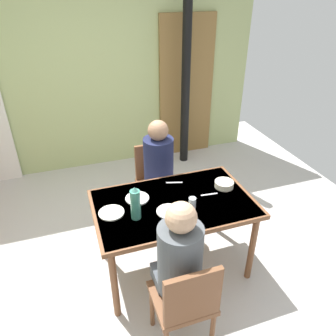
{
  "coord_description": "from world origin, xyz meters",
  "views": [
    {
      "loc": [
        -0.32,
        -2.1,
        2.36
      ],
      "look_at": [
        0.43,
        0.12,
        0.99
      ],
      "focal_mm": 34.69,
      "sensor_mm": 36.0,
      "label": 1
    }
  ],
  "objects": [
    {
      "name": "ground_plane",
      "position": [
        0.0,
        0.0,
        0.0
      ],
      "size": [
        5.9,
        5.9,
        0.0
      ],
      "primitive_type": "plane",
      "color": "beige"
    },
    {
      "name": "wall_back",
      "position": [
        0.0,
        2.25,
        1.37
      ],
      "size": [
        4.74,
        0.1,
        2.74
      ],
      "primitive_type": "cube",
      "color": "#ACBA7A",
      "rests_on": "ground_plane"
    },
    {
      "name": "door_wooden",
      "position": [
        1.41,
        2.17,
        1.0
      ],
      "size": [
        0.8,
        0.05,
        2.0
      ],
      "primitive_type": "cube",
      "color": "olive",
      "rests_on": "ground_plane"
    },
    {
      "name": "stove_pipe_column",
      "position": [
        1.29,
        1.9,
        1.37
      ],
      "size": [
        0.12,
        0.12,
        2.74
      ],
      "primitive_type": "cylinder",
      "color": "black",
      "rests_on": "ground_plane"
    },
    {
      "name": "dining_table",
      "position": [
        0.43,
        -0.03,
        0.66
      ],
      "size": [
        1.34,
        0.83,
        0.74
      ],
      "color": "brown",
      "rests_on": "ground_plane"
    },
    {
      "name": "chair_near_diner",
      "position": [
        0.25,
        -0.8,
        0.5
      ],
      "size": [
        0.4,
        0.4,
        0.87
      ],
      "color": "brown",
      "rests_on": "ground_plane"
    },
    {
      "name": "chair_far_diner",
      "position": [
        0.5,
        0.74,
        0.5
      ],
      "size": [
        0.4,
        0.4,
        0.87
      ],
      "rotation": [
        0.0,
        0.0,
        3.14
      ],
      "color": "brown",
      "rests_on": "ground_plane"
    },
    {
      "name": "person_near_diner",
      "position": [
        0.25,
        -0.66,
        0.78
      ],
      "size": [
        0.3,
        0.37,
        0.77
      ],
      "color": "#454B51",
      "rests_on": "ground_plane"
    },
    {
      "name": "person_far_diner",
      "position": [
        0.5,
        0.6,
        0.78
      ],
      "size": [
        0.3,
        0.37,
        0.77
      ],
      "rotation": [
        0.0,
        0.0,
        3.14
      ],
      "color": "#171B47",
      "rests_on": "ground_plane"
    },
    {
      "name": "water_bottle_green_near",
      "position": [
        0.09,
        -0.13,
        0.88
      ],
      "size": [
        0.08,
        0.08,
        0.29
      ],
      "color": "#3C8572",
      "rests_on": "dining_table"
    },
    {
      "name": "serving_bowl_center",
      "position": [
        0.94,
        0.05,
        0.77
      ],
      "size": [
        0.17,
        0.17,
        0.05
      ],
      "primitive_type": "cylinder",
      "color": "#EFE4C5",
      "rests_on": "dining_table"
    },
    {
      "name": "dinner_plate_near_left",
      "position": [
        0.35,
        -0.14,
        0.75
      ],
      "size": [
        0.2,
        0.2,
        0.01
      ],
      "primitive_type": "cylinder",
      "color": "white",
      "rests_on": "dining_table"
    },
    {
      "name": "dinner_plate_near_right",
      "position": [
        -0.09,
        -0.01,
        0.75
      ],
      "size": [
        0.21,
        0.21,
        0.01
      ],
      "primitive_type": "cylinder",
      "color": "white",
      "rests_on": "dining_table"
    },
    {
      "name": "dinner_plate_far_center",
      "position": [
        0.15,
        0.12,
        0.75
      ],
      "size": [
        0.2,
        0.2,
        0.01
      ],
      "primitive_type": "cylinder",
      "color": "white",
      "rests_on": "dining_table"
    },
    {
      "name": "drinking_glass_by_near_diner",
      "position": [
        0.55,
        -0.15,
        0.79
      ],
      "size": [
        0.06,
        0.06,
        0.1
      ],
      "primitive_type": "cylinder",
      "color": "silver",
      "rests_on": "dining_table"
    },
    {
      "name": "cutlery_knife_near",
      "position": [
        0.76,
        -0.02,
        0.74
      ],
      "size": [
        0.15,
        0.03,
        0.0
      ],
      "primitive_type": "cube",
      "rotation": [
        0.0,
        0.0,
        3.04
      ],
      "color": "silver",
      "rests_on": "dining_table"
    },
    {
      "name": "cutlery_fork_near",
      "position": [
        0.54,
        0.25,
        0.74
      ],
      "size": [
        0.15,
        0.06,
        0.0
      ],
      "primitive_type": "cube",
      "rotation": [
        0.0,
        0.0,
        2.86
      ],
      "color": "silver",
      "rests_on": "dining_table"
    }
  ]
}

